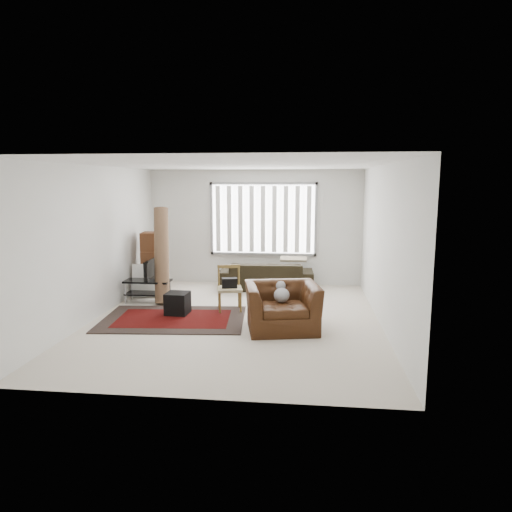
{
  "coord_description": "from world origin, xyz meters",
  "views": [
    {
      "loc": [
        1.21,
        -7.69,
        2.4
      ],
      "look_at": [
        0.29,
        0.62,
        1.05
      ],
      "focal_mm": 32.0,
      "sensor_mm": 36.0,
      "label": 1
    }
  ],
  "objects_px": {
    "tv_stand": "(148,286)",
    "moving_boxes": "(154,265)",
    "sofa": "(266,271)",
    "armchair": "(282,303)",
    "side_chair": "(229,286)"
  },
  "relations": [
    {
      "from": "tv_stand",
      "to": "side_chair",
      "type": "xyz_separation_m",
      "value": [
        1.74,
        -0.42,
        0.14
      ]
    },
    {
      "from": "tv_stand",
      "to": "sofa",
      "type": "bearing_deg",
      "value": 32.58
    },
    {
      "from": "sofa",
      "to": "armchair",
      "type": "relative_size",
      "value": 1.56
    },
    {
      "from": "moving_boxes",
      "to": "side_chair",
      "type": "relative_size",
      "value": 1.57
    },
    {
      "from": "moving_boxes",
      "to": "armchair",
      "type": "relative_size",
      "value": 0.99
    },
    {
      "from": "tv_stand",
      "to": "armchair",
      "type": "xyz_separation_m",
      "value": [
        2.79,
        -1.43,
        0.11
      ]
    },
    {
      "from": "tv_stand",
      "to": "moving_boxes",
      "type": "height_order",
      "value": "moving_boxes"
    },
    {
      "from": "tv_stand",
      "to": "moving_boxes",
      "type": "relative_size",
      "value": 0.68
    },
    {
      "from": "tv_stand",
      "to": "side_chair",
      "type": "height_order",
      "value": "side_chair"
    },
    {
      "from": "moving_boxes",
      "to": "side_chair",
      "type": "distance_m",
      "value": 2.22
    },
    {
      "from": "sofa",
      "to": "moving_boxes",
      "type": "bearing_deg",
      "value": 13.13
    },
    {
      "from": "tv_stand",
      "to": "side_chair",
      "type": "relative_size",
      "value": 1.08
    },
    {
      "from": "tv_stand",
      "to": "sofa",
      "type": "xyz_separation_m",
      "value": [
        2.28,
        1.45,
        0.08
      ]
    },
    {
      "from": "sofa",
      "to": "armchair",
      "type": "xyz_separation_m",
      "value": [
        0.51,
        -2.88,
        0.03
      ]
    },
    {
      "from": "sofa",
      "to": "side_chair",
      "type": "xyz_separation_m",
      "value": [
        -0.53,
        -1.88,
        0.06
      ]
    }
  ]
}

